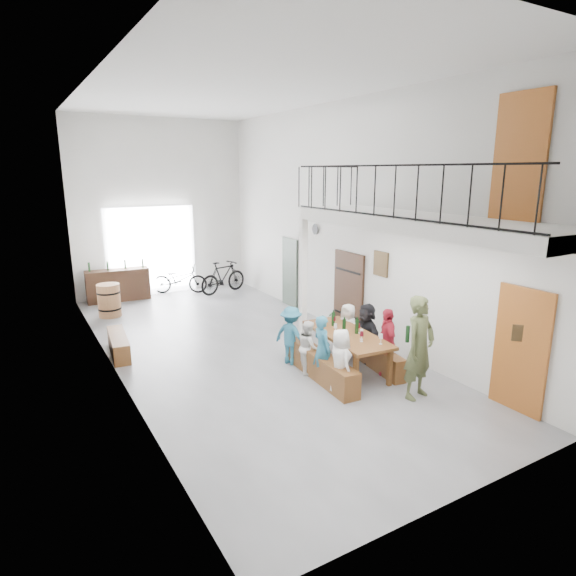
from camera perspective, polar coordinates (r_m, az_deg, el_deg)
floor at (r=10.99m, az=-5.32°, el=-7.07°), size 12.00×12.00×0.00m
room_walls at (r=10.29m, az=-5.76°, el=11.77°), size 12.00×12.00×12.00m
gateway_portal at (r=15.97m, az=-15.87°, el=4.23°), size 2.80×0.08×2.80m
right_wall_decor at (r=10.46m, az=12.50°, el=1.53°), size 0.07×8.28×5.07m
balcony at (r=8.88m, az=14.97°, el=7.25°), size 1.52×5.62×4.00m
tasting_table at (r=9.59m, az=6.97°, el=-5.80°), size 1.09×2.23×0.79m
bench_inner at (r=9.34m, az=3.95°, el=-9.25°), size 0.50×2.20×0.50m
bench_wall at (r=10.09m, az=10.01°, el=-7.78°), size 0.55×2.02×0.46m
tableware at (r=9.50m, az=7.35°, el=-4.59°), size 0.47×1.40×0.35m
side_bench at (r=11.15m, az=-19.44°, el=-6.35°), size 0.49×1.57×0.43m
oak_barrel at (r=14.00m, az=-20.44°, el=-1.37°), size 0.62×0.62×0.90m
serving_counter at (r=15.62m, az=-19.49°, el=0.33°), size 1.87×0.62×0.97m
counter_bottles at (r=15.48m, az=-19.67°, el=2.58°), size 1.59×0.22×0.28m
guest_left_a at (r=8.69m, az=6.22°, el=-8.64°), size 0.47×0.64×1.20m
guest_left_b at (r=9.08m, az=4.07°, el=-7.23°), size 0.35×0.50×1.30m
guest_left_c at (r=9.54m, az=2.44°, el=-6.96°), size 0.56×0.63×1.05m
guest_left_d at (r=9.91m, az=0.37°, el=-5.64°), size 0.72×0.90×1.22m
guest_right_a at (r=9.61m, az=11.62°, el=-6.20°), size 0.62×0.84×1.33m
guest_right_b at (r=10.14m, az=9.23°, el=-5.25°), size 0.54×1.20×1.25m
guest_right_c at (r=10.48m, az=7.07°, el=-4.89°), size 0.48×0.62×1.13m
host_standing at (r=8.68m, az=15.32°, el=-6.83°), size 0.75×0.57×1.84m
potted_plant at (r=12.31m, az=4.53°, el=-3.79°), size 0.44×0.42×0.39m
bicycle_near at (r=16.01m, az=-12.71°, el=1.02°), size 1.84×1.34×0.92m
bicycle_far at (r=15.77m, az=-7.69°, el=1.28°), size 1.82×0.93×1.05m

